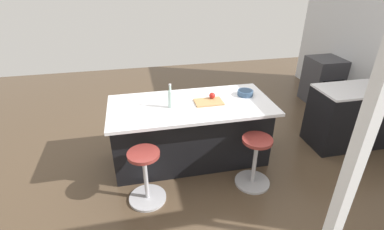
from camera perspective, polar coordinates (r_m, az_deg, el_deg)
The scene contains 11 objects.
ground_plane at distance 4.28m, azimuth 1.46°, elevation -7.37°, with size 8.14×8.14×0.00m, color brown.
window_panel_rear at distance 1.49m, azimuth 27.32°, elevation -16.59°, with size 6.26×0.12×2.92m.
sink_cabinet at distance 5.21m, azimuth 33.53°, elevation 0.38°, with size 2.18×0.60×1.20m.
oven_range at distance 6.19m, azimuth 24.72°, elevation 6.31°, with size 0.60×0.61×0.89m.
kitchen_island at distance 3.89m, azimuth -0.30°, elevation -3.32°, with size 2.10×0.99×0.89m.
stool_by_window at distance 3.62m, azimuth 12.42°, elevation -9.37°, with size 0.44×0.44×0.67m.
stool_middle at distance 3.37m, azimuth -9.25°, elevation -12.37°, with size 0.44×0.44×0.67m.
cutting_board at distance 3.68m, azimuth 3.37°, elevation 2.63°, with size 0.36×0.24×0.02m, color tan.
apple_red at distance 3.74m, azimuth 4.07°, elevation 3.92°, with size 0.08×0.08×0.08m, color red.
water_bottle at distance 3.51m, azimuth -4.34°, elevation 3.33°, with size 0.06×0.06×0.31m.
fruit_bowl at distance 3.94m, azimuth 10.64°, elevation 4.45°, with size 0.21×0.21×0.07m.
Camera 1 is at (0.83, 3.37, 2.49)m, focal length 26.60 mm.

